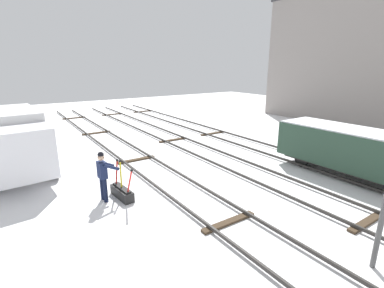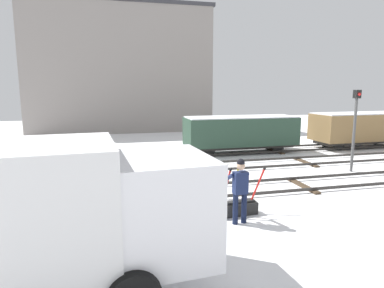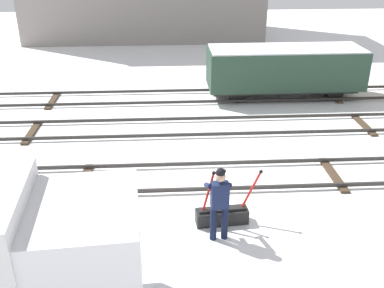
{
  "view_description": "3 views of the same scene",
  "coord_description": "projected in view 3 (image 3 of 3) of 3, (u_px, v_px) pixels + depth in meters",
  "views": [
    {
      "loc": [
        9.16,
        -5.15,
        4.63
      ],
      "look_at": [
        -0.58,
        1.42,
        1.33
      ],
      "focal_mm": 26.24,
      "sensor_mm": 36.0,
      "label": 1
    },
    {
      "loc": [
        -3.39,
        -10.8,
        3.68
      ],
      "look_at": [
        -0.38,
        1.62,
        1.52
      ],
      "focal_mm": 31.25,
      "sensor_mm": 36.0,
      "label": 2
    },
    {
      "loc": [
        -1.16,
        -10.79,
        6.28
      ],
      "look_at": [
        -0.5,
        0.42,
        0.92
      ],
      "focal_mm": 41.51,
      "sensor_mm": 36.0,
      "label": 3
    }
  ],
  "objects": [
    {
      "name": "ground_plane",
      "position": [
        210.0,
        179.0,
        12.48
      ],
      "size": [
        60.0,
        60.0,
        0.0
      ],
      "primitive_type": "plane",
      "color": "white"
    },
    {
      "name": "track_main_line",
      "position": [
        211.0,
        176.0,
        12.44
      ],
      "size": [
        44.0,
        1.94,
        0.18
      ],
      "color": "#2D2B28",
      "rests_on": "ground_plane"
    },
    {
      "name": "track_siding_near",
      "position": [
        201.0,
        126.0,
        15.61
      ],
      "size": [
        44.0,
        1.94,
        0.18
      ],
      "color": "#2D2B28",
      "rests_on": "ground_plane"
    },
    {
      "name": "track_siding_far",
      "position": [
        195.0,
        96.0,
        18.5
      ],
      "size": [
        44.0,
        1.94,
        0.18
      ],
      "color": "#2D2B28",
      "rests_on": "ground_plane"
    },
    {
      "name": "switch_lever_frame",
      "position": [
        222.0,
        214.0,
        10.52
      ],
      "size": [
        1.56,
        0.47,
        1.45
      ],
      "rotation": [
        0.0,
        0.0,
        0.09
      ],
      "color": "black",
      "rests_on": "ground_plane"
    },
    {
      "name": "rail_worker",
      "position": [
        219.0,
        199.0,
        9.66
      ],
      "size": [
        0.58,
        0.69,
        1.81
      ],
      "rotation": [
        0.0,
        0.0,
        0.09
      ],
      "color": "#111831",
      "rests_on": "ground_plane"
    },
    {
      "name": "freight_car_back_track",
      "position": [
        285.0,
        69.0,
        18.22
      ],
      "size": [
        6.32,
        2.08,
        2.09
      ],
      "rotation": [
        0.0,
        0.0,
        0.01
      ],
      "color": "#2D2B28",
      "rests_on": "ground_plane"
    }
  ]
}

